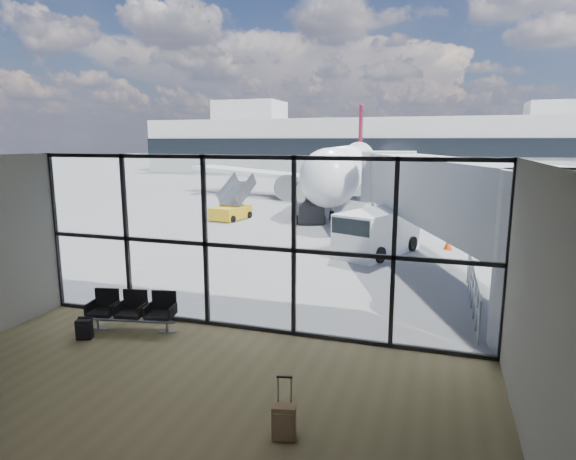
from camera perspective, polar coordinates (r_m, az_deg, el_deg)
The scene contains 21 objects.
ground at distance 51.40m, azimuth 12.56°, elevation 4.87°, with size 220.00×220.00×0.00m, color slate.
lounge_shell at distance 7.96m, azimuth -18.06°, elevation -5.93°, with size 12.02×8.01×4.51m.
glass_curtain_wall at distance 12.15m, azimuth -4.72°, elevation -1.81°, with size 12.10×0.12×4.50m.
jet_bridge at distance 18.16m, azimuth 18.71°, elevation 3.41°, with size 8.00×16.50×4.33m.
apron_railing at distance 15.08m, azimuth 21.10°, elevation -6.05°, with size 0.06×5.46×1.11m.
far_terminal at distance 73.12m, azimuth 13.84°, elevation 9.73°, with size 80.00×12.20×11.00m.
tree_0 at distance 96.63m, azimuth -13.39°, elevation 10.12°, with size 4.95×4.95×7.12m.
tree_1 at distance 93.70m, azimuth -10.21°, elevation 10.62°, with size 5.61×5.61×8.07m.
tree_2 at distance 91.07m, azimuth -6.81°, elevation 11.10°, with size 6.27×6.27×9.03m.
tree_3 at distance 88.76m, azimuth -3.21°, elevation 10.38°, with size 4.95×4.95×7.12m.
tree_4 at distance 86.81m, azimuth 0.56°, elevation 10.80°, with size 5.61×5.61×8.07m.
tree_5 at distance 85.24m, azimuth 4.49°, elevation 11.19°, with size 6.27×6.27×9.03m.
seating_row at distance 13.25m, azimuth -17.87°, elevation -8.81°, with size 2.29×1.02×1.02m.
backpack at distance 13.11m, azimuth -23.02°, elevation -10.75°, with size 0.42×0.41×0.55m.
suitcase at distance 8.45m, azimuth -0.50°, elevation -21.78°, with size 0.43×0.34×1.05m.
airliner at distance 42.47m, azimuth 7.34°, elevation 7.55°, with size 29.51×34.29×8.84m.
service_van at distance 21.09m, azimuth 10.39°, elevation -0.22°, with size 3.42×4.73×1.88m.
belt_loader at distance 29.46m, azimuth 2.42°, elevation 2.35°, with size 2.88×4.45×1.95m.
mobile_stairs at distance 30.33m, azimuth -6.71°, elevation 2.31°, with size 2.07×3.38×2.24m.
traffic_cone_b at distance 22.70m, azimuth 9.84°, elevation -1.24°, with size 0.39×0.39×0.56m.
traffic_cone_c at distance 22.88m, azimuth 18.45°, elevation -1.55°, with size 0.39×0.39×0.56m.
Camera 1 is at (4.54, -10.97, 4.84)m, focal length 30.00 mm.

